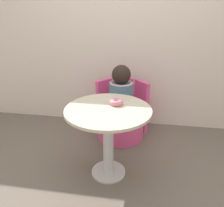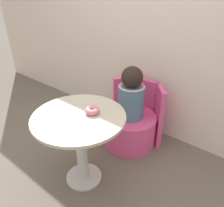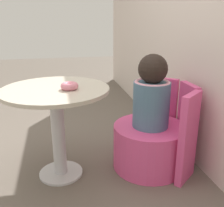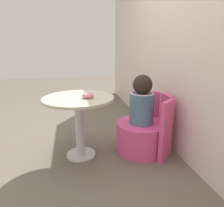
{
  "view_description": "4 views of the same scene",
  "coord_description": "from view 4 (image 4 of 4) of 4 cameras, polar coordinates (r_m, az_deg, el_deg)",
  "views": [
    {
      "loc": [
        0.31,
        -1.63,
        1.43
      ],
      "look_at": [
        -0.01,
        0.39,
        0.57
      ],
      "focal_mm": 35.0,
      "sensor_mm": 36.0,
      "label": 1
    },
    {
      "loc": [
        1.11,
        -0.93,
        1.58
      ],
      "look_at": [
        0.04,
        0.41,
        0.63
      ],
      "focal_mm": 35.0,
      "sensor_mm": 36.0,
      "label": 2
    },
    {
      "loc": [
        1.78,
        0.04,
        1.14
      ],
      "look_at": [
        0.09,
        0.41,
        0.56
      ],
      "focal_mm": 42.0,
      "sensor_mm": 36.0,
      "label": 3
    },
    {
      "loc": [
        2.05,
        -0.05,
        1.18
      ],
      "look_at": [
        0.03,
        0.38,
        0.59
      ],
      "focal_mm": 32.0,
      "sensor_mm": 36.0,
      "label": 4
    }
  ],
  "objects": [
    {
      "name": "round_table",
      "position": [
        2.14,
        -9.39,
        -2.28
      ],
      "size": [
        0.74,
        0.74,
        0.67
      ],
      "color": "silver",
      "rests_on": "ground_plane"
    },
    {
      "name": "back_wall",
      "position": [
        2.37,
        18.61,
        15.66
      ],
      "size": [
        6.0,
        0.06,
        2.4
      ],
      "color": "silver",
      "rests_on": "ground_plane"
    },
    {
      "name": "donut",
      "position": [
        2.04,
        -6.88,
        2.24
      ],
      "size": [
        0.12,
        0.12,
        0.05
      ],
      "color": "pink",
      "rests_on": "round_table"
    },
    {
      "name": "booth_backrest",
      "position": [
        2.4,
        13.49,
        -5.32
      ],
      "size": [
        0.66,
        0.24,
        0.66
      ],
      "color": "#E54C8C",
      "rests_on": "ground_plane"
    },
    {
      "name": "ground_plane",
      "position": [
        2.37,
        -9.48,
        -14.18
      ],
      "size": [
        12.0,
        12.0,
        0.0
      ],
      "primitive_type": "plane",
      "color": "#665B51"
    },
    {
      "name": "tub_chair",
      "position": [
        2.37,
        8.11,
        -9.33
      ],
      "size": [
        0.56,
        0.56,
        0.35
      ],
      "color": "#E54C8C",
      "rests_on": "ground_plane"
    },
    {
      "name": "child_figure",
      "position": [
        2.22,
        8.53,
        0.6
      ],
      "size": [
        0.27,
        0.27,
        0.55
      ],
      "color": "slate",
      "rests_on": "tub_chair"
    }
  ]
}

